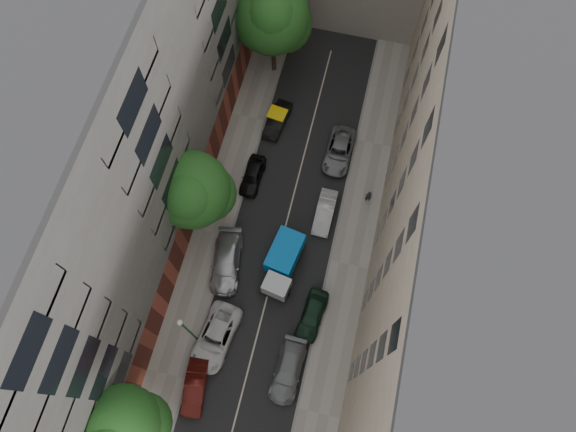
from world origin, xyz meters
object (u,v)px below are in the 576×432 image
(car_left_4, at_px, (253,175))
(tree_far, at_px, (273,19))
(tarp_truck, at_px, (283,263))
(car_right_3, at_px, (325,212))
(pedestrian, at_px, (368,196))
(car_right_2, at_px, (312,315))
(lamp_post, at_px, (187,329))
(car_right_4, at_px, (339,151))
(tree_mid, at_px, (193,192))
(tree_near, at_px, (122,429))
(car_left_2, at_px, (216,337))
(car_left_5, at_px, (278,120))
(car_left_1, at_px, (195,387))
(car_left_3, at_px, (226,262))
(car_right_1, at_px, (288,371))

(car_left_4, height_order, tree_far, tree_far)
(tarp_truck, distance_m, car_right_3, 5.51)
(car_right_3, bearing_deg, tree_far, 120.35)
(tarp_truck, bearing_deg, pedestrian, 62.90)
(car_right_2, height_order, lamp_post, lamp_post)
(car_right_4, xyz_separation_m, tree_mid, (-9.10, -8.53, 5.13))
(car_right_3, distance_m, tree_far, 15.81)
(car_right_2, relative_size, tree_near, 0.48)
(car_left_2, bearing_deg, pedestrian, 64.57)
(car_left_4, distance_m, car_right_2, 12.32)
(car_left_2, height_order, lamp_post, lamp_post)
(car_left_5, bearing_deg, tree_mid, -100.09)
(car_left_1, bearing_deg, tree_near, -134.78)
(tarp_truck, height_order, car_left_3, tarp_truck)
(lamp_post, bearing_deg, car_right_4, 68.08)
(car_right_2, bearing_deg, car_right_1, -94.88)
(tarp_truck, distance_m, lamp_post, 8.74)
(pedestrian, bearing_deg, tree_mid, 10.99)
(car_right_1, bearing_deg, car_right_3, 91.57)
(lamp_post, bearing_deg, car_left_3, 84.22)
(car_right_1, height_order, pedestrian, pedestrian)
(car_right_1, bearing_deg, car_left_3, 135.69)
(car_left_5, bearing_deg, tarp_truck, -66.00)
(car_right_1, relative_size, tree_mid, 0.54)
(car_left_2, height_order, tree_far, tree_far)
(car_left_1, distance_m, tree_near, 6.57)
(car_left_2, relative_size, car_left_3, 1.00)
(tree_near, distance_m, tree_far, 31.13)
(tree_mid, bearing_deg, car_right_2, -28.29)
(car_left_3, height_order, car_left_5, car_left_3)
(car_left_5, relative_size, pedestrian, 2.59)
(car_left_5, xyz_separation_m, car_right_3, (5.70, -7.40, 0.01))
(tarp_truck, bearing_deg, car_left_1, -101.11)
(car_left_4, xyz_separation_m, tree_mid, (-2.70, -4.67, 5.15))
(car_left_1, distance_m, car_left_4, 16.80)
(car_right_4, xyz_separation_m, lamp_post, (-7.00, -17.39, 3.50))
(car_right_1, relative_size, lamp_post, 0.71)
(car_left_3, xyz_separation_m, car_left_4, (0.00, 7.60, -0.11))
(car_left_1, bearing_deg, car_right_4, 66.35)
(car_left_3, height_order, pedestrian, pedestrian)
(car_left_5, distance_m, lamp_post, 19.49)
(tarp_truck, height_order, car_right_3, tarp_truck)
(car_left_4, height_order, lamp_post, lamp_post)
(car_left_5, xyz_separation_m, pedestrian, (8.79, -5.35, 0.26))
(car_right_4, relative_size, tree_near, 0.57)
(car_left_1, bearing_deg, tree_far, 85.23)
(car_left_2, xyz_separation_m, car_right_2, (6.40, 3.20, -0.03))
(car_left_1, xyz_separation_m, car_right_1, (6.00, 2.60, 0.02))
(car_left_2, height_order, car_right_4, car_left_2)
(car_right_3, xyz_separation_m, tree_far, (-7.30, 12.77, 5.79))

